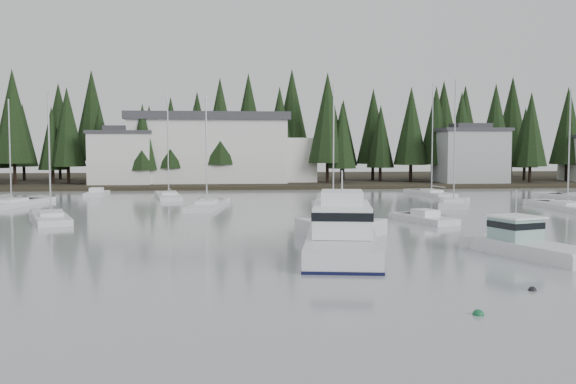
% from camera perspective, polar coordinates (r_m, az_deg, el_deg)
% --- Properties ---
extents(ground, '(260.00, 260.00, 0.00)m').
position_cam_1_polar(ground, '(20.86, 1.53, -12.52)').
color(ground, '#91989C').
rests_on(ground, ground).
extents(far_shore_land, '(240.00, 54.00, 1.00)m').
position_cam_1_polar(far_shore_land, '(117.02, -4.41, 1.03)').
color(far_shore_land, black).
rests_on(far_shore_land, ground).
extents(conifer_treeline, '(200.00, 22.00, 20.00)m').
position_cam_1_polar(conifer_treeline, '(106.04, -4.28, 0.73)').
color(conifer_treeline, black).
rests_on(conifer_treeline, ground).
extents(house_west, '(9.54, 7.42, 8.75)m').
position_cam_1_polar(house_west, '(100.06, -14.57, 3.09)').
color(house_west, silver).
rests_on(house_west, ground).
extents(house_east_a, '(10.60, 8.48, 9.25)m').
position_cam_1_polar(house_east_a, '(105.16, 15.86, 3.24)').
color(house_east_a, '#999EA0').
rests_on(house_east_a, ground).
extents(harbor_inn, '(29.50, 11.50, 10.90)m').
position_cam_1_polar(harbor_inn, '(102.19, -5.91, 3.84)').
color(harbor_inn, silver).
rests_on(harbor_inn, ground).
extents(cabin_cruiser_center, '(5.99, 13.00, 5.38)m').
position_cam_1_polar(cabin_cruiser_center, '(36.33, 4.80, -4.15)').
color(cabin_cruiser_center, silver).
rests_on(cabin_cruiser_center, ground).
extents(lobster_boat_teal, '(4.77, 7.79, 4.09)m').
position_cam_1_polar(lobster_boat_teal, '(37.46, 20.70, -4.64)').
color(lobster_boat_teal, silver).
rests_on(lobster_boat_teal, ground).
extents(sailboat_0, '(3.16, 9.91, 12.01)m').
position_cam_1_polar(sailboat_0, '(67.25, 23.58, -1.39)').
color(sailboat_0, silver).
rests_on(sailboat_0, ground).
extents(sailboat_1, '(4.85, 10.61, 11.37)m').
position_cam_1_polar(sailboat_1, '(70.74, -23.36, -1.14)').
color(sailboat_1, silver).
rests_on(sailboat_1, ground).
extents(sailboat_2, '(4.09, 11.08, 11.57)m').
position_cam_1_polar(sailboat_2, '(63.66, -7.22, -1.37)').
color(sailboat_2, silver).
rests_on(sailboat_2, ground).
extents(sailboat_4, '(3.44, 8.23, 12.47)m').
position_cam_1_polar(sailboat_4, '(61.39, 4.04, -1.53)').
color(sailboat_4, silver).
rests_on(sailboat_4, ground).
extents(sailboat_5, '(5.64, 9.05, 13.34)m').
position_cam_1_polar(sailboat_5, '(67.35, 14.50, -1.16)').
color(sailboat_5, silver).
rests_on(sailboat_5, ground).
extents(sailboat_7, '(5.25, 9.07, 11.44)m').
position_cam_1_polar(sailboat_7, '(55.33, -20.31, -2.37)').
color(sailboat_7, silver).
rests_on(sailboat_7, ground).
extents(sailboat_10, '(3.45, 9.79, 14.40)m').
position_cam_1_polar(sailboat_10, '(81.58, 12.63, -0.25)').
color(sailboat_10, silver).
rests_on(sailboat_10, ground).
extents(sailboat_11, '(3.99, 10.27, 12.55)m').
position_cam_1_polar(sailboat_11, '(76.53, -10.56, -0.51)').
color(sailboat_11, silver).
rests_on(sailboat_11, ground).
extents(runabout_1, '(4.04, 6.43, 1.42)m').
position_cam_1_polar(runabout_1, '(52.24, 12.10, -2.50)').
color(runabout_1, silver).
rests_on(runabout_1, ground).
extents(runabout_3, '(2.23, 5.43, 1.42)m').
position_cam_1_polar(runabout_3, '(82.42, -16.65, -0.25)').
color(runabout_3, silver).
rests_on(runabout_3, ground).
extents(mooring_buoy_green, '(0.41, 0.41, 0.41)m').
position_cam_1_polar(mooring_buoy_green, '(24.07, 16.55, -10.43)').
color(mooring_buoy_green, '#145933').
rests_on(mooring_buoy_green, ground).
extents(mooring_buoy_dark, '(0.35, 0.35, 0.35)m').
position_cam_1_polar(mooring_buoy_dark, '(28.72, 20.89, -8.19)').
color(mooring_buoy_dark, black).
rests_on(mooring_buoy_dark, ground).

